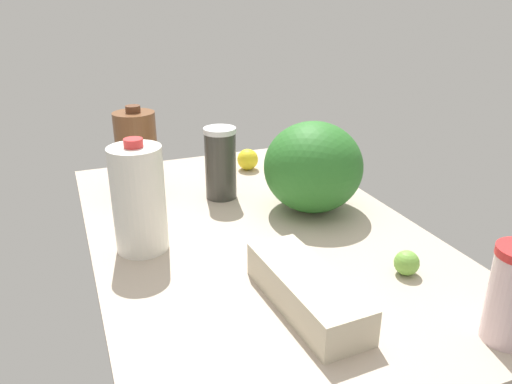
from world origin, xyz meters
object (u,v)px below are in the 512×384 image
object	(u,v)px
watermelon	(313,167)
chocolate_milk_jug	(137,154)
shaker_bottle	(221,163)
egg_carton	(306,290)
milk_jug	(139,199)
lemon_by_jug	(248,159)
lime_loose	(407,263)

from	to	relation	value
watermelon	chocolate_milk_jug	bearing A→B (deg)	-124.47
shaker_bottle	watermelon	world-z (taller)	watermelon
egg_carton	milk_jug	xyz separation A→B (cm)	(-33.28, -23.67, 8.48)
watermelon	lemon_by_jug	size ratio (longest dim) A/B	3.78
chocolate_milk_jug	milk_jug	bearing A→B (deg)	-8.74
egg_carton	lemon_by_jug	xyz separation A→B (cm)	(-73.47, 16.78, -0.08)
milk_jug	lime_loose	world-z (taller)	milk_jug
milk_jug	egg_carton	bearing A→B (deg)	35.42
egg_carton	milk_jug	size ratio (longest dim) A/B	1.16
chocolate_milk_jug	lime_loose	size ratio (longest dim) A/B	4.89
milk_jug	shaker_bottle	bearing A→B (deg)	130.38
shaker_bottle	watermelon	size ratio (longest dim) A/B	0.78
watermelon	lemon_by_jug	xyz separation A→B (cm)	(-35.06, -4.55, -8.31)
chocolate_milk_jug	shaker_bottle	bearing A→B (deg)	62.05
milk_jug	lime_loose	size ratio (longest dim) A/B	4.94
chocolate_milk_jug	watermelon	xyz separation A→B (cm)	(27.45, 39.98, -0.13)
shaker_bottle	lime_loose	world-z (taller)	shaker_bottle
chocolate_milk_jug	egg_carton	size ratio (longest dim) A/B	0.85
egg_carton	lime_loose	distance (cm)	24.12
milk_jug	lemon_by_jug	distance (cm)	57.66
shaker_bottle	lime_loose	size ratio (longest dim) A/B	3.84
lime_loose	watermelon	bearing A→B (deg)	-175.77
milk_jug	lemon_by_jug	bearing A→B (deg)	134.82
milk_jug	lemon_by_jug	size ratio (longest dim) A/B	3.79
egg_carton	milk_jug	distance (cm)	41.71
chocolate_milk_jug	milk_jug	distance (cm)	32.97
egg_carton	shaker_bottle	xyz separation A→B (cm)	(-54.98, 1.85, 6.49)
egg_carton	lemon_by_jug	bearing A→B (deg)	164.45
shaker_bottle	milk_jug	xyz separation A→B (cm)	(21.70, -25.52, 2.00)
shaker_bottle	milk_jug	bearing A→B (deg)	-49.62
lemon_by_jug	watermelon	bearing A→B (deg)	7.39
watermelon	milk_jug	xyz separation A→B (cm)	(5.13, -44.99, 0.25)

